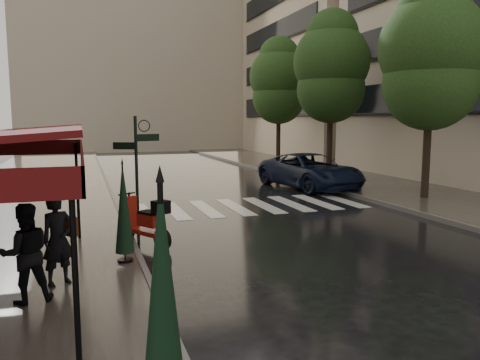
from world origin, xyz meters
TOP-DOWN VIEW (x-y plane):
  - ground at (0.00, 0.00)m, footprint 120.00×120.00m
  - sidewalk_near at (-4.50, 12.00)m, footprint 6.00×60.00m
  - sidewalk_far at (10.25, 12.00)m, footprint 5.50×60.00m
  - curb_near at (-1.45, 12.00)m, footprint 0.12×60.00m
  - curb_far at (7.45, 12.00)m, footprint 0.12×60.00m
  - crosswalk at (2.98, 6.00)m, footprint 7.85×3.20m
  - signpost at (-1.19, 3.00)m, footprint 1.17×0.29m
  - haussmann_far at (16.50, 26.00)m, footprint 8.00×16.00m
  - backdrop_building at (3.00, 38.00)m, footprint 22.00×6.00m
  - tree_near at (9.60, 5.00)m, footprint 3.80×3.80m
  - tree_mid at (9.50, 12.00)m, footprint 3.80×3.80m
  - tree_far at (9.70, 19.00)m, footprint 3.80×3.80m
  - pedestrian_with_umbrella at (-2.97, -0.57)m, footprint 1.32×1.33m
  - pedestrian_terrace at (-3.43, -1.29)m, footprint 0.88×0.75m
  - scooter at (-1.15, 1.92)m, footprint 1.11×1.62m
  - parked_car at (7.00, 9.26)m, footprint 3.32×5.80m
  - parasol_front at (-2.03, -6.00)m, footprint 0.45×0.45m
  - parasol_back at (-1.76, 0.42)m, footprint 0.38×0.38m

SIDE VIEW (x-z plane):
  - ground at x=0.00m, z-range 0.00..0.00m
  - crosswalk at x=2.98m, z-range 0.00..0.01m
  - sidewalk_near at x=-4.50m, z-range 0.00..0.12m
  - sidewalk_far at x=10.25m, z-range 0.00..0.12m
  - curb_near at x=-1.45m, z-range -0.01..0.15m
  - curb_far at x=7.45m, z-range -0.01..0.15m
  - scooter at x=-1.15m, z-range -0.04..1.17m
  - parked_car at x=7.00m, z-range 0.00..1.52m
  - pedestrian_terrace at x=-3.43m, z-range 0.12..1.72m
  - parasol_back at x=-1.76m, z-range 0.20..2.26m
  - parasol_front at x=-2.03m, z-range 0.22..2.75m
  - pedestrian_with_umbrella at x=-2.97m, z-range 0.52..2.95m
  - signpost at x=-1.19m, z-range 0.28..3.38m
  - tree_near at x=9.60m, z-range 1.33..9.31m
  - tree_far at x=9.70m, z-range 1.37..9.54m
  - tree_mid at x=9.50m, z-range 1.42..9.76m
  - haussmann_far at x=16.50m, z-range 0.00..18.50m
  - backdrop_building at x=3.00m, z-range 0.00..20.00m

